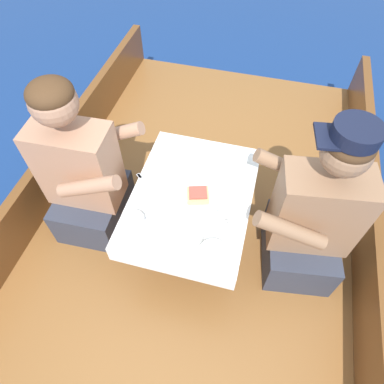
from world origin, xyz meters
The scene contains 19 objects.
ground_plane centered at (0.00, 0.00, 0.00)m, with size 60.00×60.00×0.00m, color navy.
boat_deck centered at (0.00, 0.00, 0.14)m, with size 2.01×3.37×0.29m, color brown.
gunwale_port centered at (-0.97, 0.00, 0.45)m, with size 0.06×3.37×0.32m, color brown.
gunwale_starboard centered at (0.97, 0.00, 0.45)m, with size 0.06×3.37×0.32m, color brown.
cockpit_table centered at (0.00, -0.09, 0.67)m, with size 0.61×0.81×0.43m.
person_port centered at (-0.60, -0.11, 0.70)m, with size 0.54×0.46×1.01m.
person_starboard centered at (0.60, -0.07, 0.70)m, with size 0.56×0.50×1.02m.
plate_sandwich centered at (0.04, -0.11, 0.73)m, with size 0.20×0.20×0.01m.
plate_bread centered at (-0.02, 0.11, 0.73)m, with size 0.20×0.20×0.01m.
sandwich centered at (0.04, -0.11, 0.75)m, with size 0.13×0.12×0.05m.
bowl_port_near centered at (0.05, -0.32, 0.74)m, with size 0.15×0.15×0.04m.
bowl_starboard_near centered at (0.17, 0.18, 0.74)m, with size 0.13×0.13×0.04m.
bowl_center_far centered at (0.18, -0.40, 0.74)m, with size 0.13×0.13×0.04m.
bowl_port_far centered at (-0.23, -0.33, 0.74)m, with size 0.11×0.11×0.04m.
coffee_cup_port centered at (0.22, -0.06, 0.75)m, with size 0.09×0.07×0.05m.
coffee_cup_starboard centered at (0.17, -0.23, 0.75)m, with size 0.10×0.07×0.06m.
utensil_spoon_port centered at (-0.20, 0.00, 0.72)m, with size 0.17×0.06×0.01m.
utensil_fork_starboard centered at (-0.26, -0.08, 0.72)m, with size 0.14×0.12×0.00m.
utensil_spoon_starboard centered at (-0.17, -0.22, 0.72)m, with size 0.05×0.17×0.01m.
Camera 1 is at (0.27, -1.10, 2.12)m, focal length 32.00 mm.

